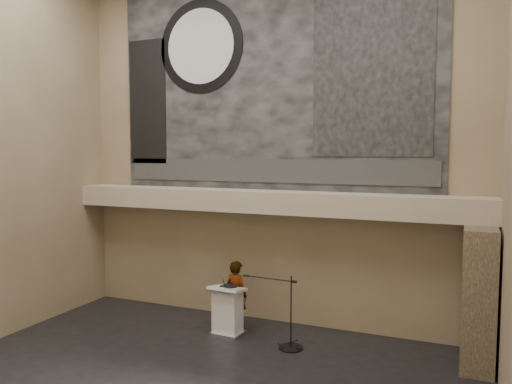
% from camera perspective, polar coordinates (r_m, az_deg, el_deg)
% --- Properties ---
extents(wall_back, '(10.00, 0.02, 8.50)m').
position_cam_1_polar(wall_back, '(11.93, 1.51, 5.32)').
color(wall_back, '#78684C').
rests_on(wall_back, floor).
extents(soffit, '(10.00, 0.80, 0.50)m').
position_cam_1_polar(soffit, '(11.62, 0.77, -1.08)').
color(soffit, tan).
rests_on(soffit, wall_back).
extents(sprinkler_left, '(0.04, 0.04, 0.06)m').
position_cam_1_polar(sprinkler_left, '(12.30, -6.23, -2.10)').
color(sprinkler_left, '#B2893D').
rests_on(sprinkler_left, soffit).
extents(sprinkler_right, '(0.04, 0.04, 0.06)m').
position_cam_1_polar(sprinkler_right, '(11.03, 9.85, -2.93)').
color(sprinkler_right, '#B2893D').
rests_on(sprinkler_right, soffit).
extents(banner, '(8.00, 0.05, 5.00)m').
position_cam_1_polar(banner, '(12.01, 1.47, 12.26)').
color(banner, black).
rests_on(banner, wall_back).
extents(banner_text_strip, '(7.76, 0.02, 0.55)m').
position_cam_1_polar(banner_text_strip, '(11.88, 1.38, 2.43)').
color(banner_text_strip, '#2A2A2A').
rests_on(banner_text_strip, banner).
extents(banner_clock_rim, '(2.30, 0.02, 2.30)m').
position_cam_1_polar(banner_clock_rim, '(12.91, -6.34, 16.20)').
color(banner_clock_rim, black).
rests_on(banner_clock_rim, banner).
extents(banner_clock_face, '(1.84, 0.02, 1.84)m').
position_cam_1_polar(banner_clock_face, '(12.89, -6.39, 16.22)').
color(banner_clock_face, silver).
rests_on(banner_clock_face, banner).
extents(banner_building_print, '(2.60, 0.02, 3.60)m').
position_cam_1_polar(banner_building_print, '(11.33, 13.06, 13.11)').
color(banner_building_print, black).
rests_on(banner_building_print, banner).
extents(banner_brick_print, '(1.10, 0.02, 3.20)m').
position_cam_1_polar(banner_brick_print, '(13.56, -12.28, 10.01)').
color(banner_brick_print, black).
rests_on(banner_brick_print, banner).
extents(stone_pier, '(0.60, 1.40, 2.70)m').
position_cam_1_polar(stone_pier, '(10.62, 24.10, -10.84)').
color(stone_pier, '#47392B').
rests_on(stone_pier, floor).
extents(lectern, '(0.79, 0.59, 1.14)m').
position_cam_1_polar(lectern, '(11.47, -3.28, -13.43)').
color(lectern, silver).
rests_on(lectern, floor).
extents(binder, '(0.38, 0.34, 0.04)m').
position_cam_1_polar(binder, '(11.31, -3.17, -10.71)').
color(binder, black).
rests_on(binder, lectern).
extents(papers, '(0.31, 0.35, 0.00)m').
position_cam_1_polar(papers, '(11.37, -4.07, -10.70)').
color(papers, white).
rests_on(papers, lectern).
extents(speaker_person, '(0.67, 0.53, 1.59)m').
position_cam_1_polar(speaker_person, '(11.81, -2.23, -11.64)').
color(speaker_person, silver).
rests_on(speaker_person, floor).
extents(mic_stand, '(1.37, 0.52, 1.55)m').
position_cam_1_polar(mic_stand, '(10.90, 3.82, -16.28)').
color(mic_stand, black).
rests_on(mic_stand, floor).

